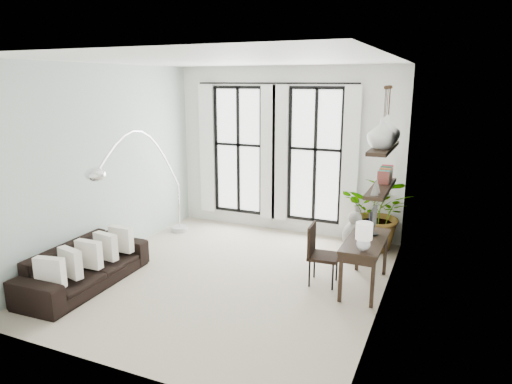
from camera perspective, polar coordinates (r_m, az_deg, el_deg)
The scene contains 16 objects.
floor at distance 7.10m, azimuth -3.42°, elevation -10.61°, with size 5.00×5.00×0.00m, color #B4A58F.
ceiling at distance 6.47m, azimuth -3.84°, elevation 16.17°, with size 5.00×5.00×0.00m, color white.
wall_left at distance 7.87m, azimuth -18.41°, elevation 3.35°, with size 5.00×5.00×0.00m, color #A8BBB1.
wall_right at distance 5.95m, azimuth 16.09°, elevation 0.35°, with size 5.00×5.00×0.00m, color white.
wall_back at distance 8.87m, azimuth 3.75°, elevation 5.12°, with size 4.50×4.50×0.00m, color white.
windows at distance 8.88m, azimuth 2.38°, elevation 4.89°, with size 3.26×0.13×2.65m.
wall_shelves at distance 6.42m, azimuth 15.53°, elevation 2.52°, with size 0.25×1.30×0.60m.
sofa at distance 7.17m, azimuth -20.62°, elevation -8.65°, with size 2.06×0.80×0.60m, color black.
throw_pillows at distance 7.03m, azimuth -20.16°, elevation -7.30°, with size 0.40×1.52×0.40m.
plant at distance 8.29m, azimuth 15.15°, elevation -2.49°, with size 1.21×1.05×1.35m, color #2D7228.
desk at distance 6.63m, azimuth 13.45°, elevation -6.25°, with size 0.53×1.25×1.13m.
desk_chair at distance 6.78m, azimuth 7.81°, elevation -7.24°, with size 0.45×0.45×0.90m.
arc_lamp at distance 7.72m, azimuth -14.01°, elevation 4.24°, with size 0.71×2.93×2.17m.
buddha at distance 7.89m, azimuth 12.17°, elevation -5.70°, with size 0.45×0.45×0.81m.
vase_a at distance 6.06m, azimuth 15.46°, elevation 7.04°, with size 0.37×0.37×0.38m, color white.
vase_b at distance 6.46m, azimuth 15.98°, elevation 7.38°, with size 0.37×0.37×0.38m, color white.
Camera 1 is at (2.95, -5.76, 2.92)m, focal length 32.00 mm.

